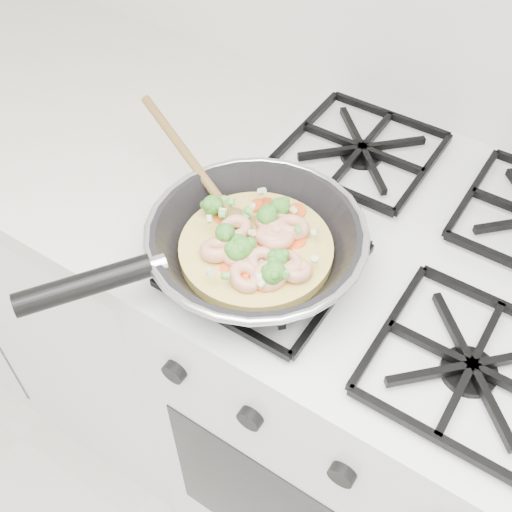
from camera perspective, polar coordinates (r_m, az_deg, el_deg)
The scene contains 3 objects.
stove at distance 1.28m, azimuth 10.12°, elevation -12.61°, with size 0.60×0.60×0.92m.
counter_left at distance 1.59m, azimuth -16.41°, elevation 1.64°, with size 1.00×0.60×0.90m.
skillet at distance 0.83m, azimuth -0.31°, elevation 1.17°, with size 0.43×0.42×0.10m.
Camera 1 is at (0.15, 1.08, 1.57)m, focal length 43.13 mm.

